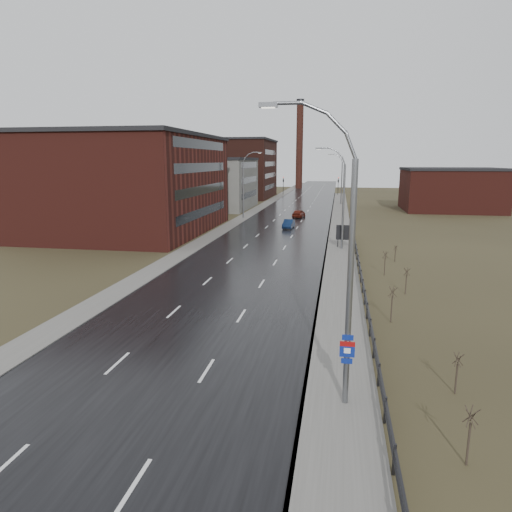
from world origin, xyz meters
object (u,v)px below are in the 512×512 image
at_px(streetlight_main, 342,263).
at_px(car_near, 289,224).
at_px(car_far, 299,214).
at_px(billboard, 345,233).

distance_m(streetlight_main, car_near, 50.37).
xyz_separation_m(car_near, car_far, (0.38, 13.01, 0.10)).
relative_size(streetlight_main, car_far, 2.80).
distance_m(streetlight_main, car_far, 63.16).
bearing_deg(streetlight_main, car_near, 98.49).
bearing_deg(billboard, car_near, 118.52).
relative_size(streetlight_main, billboard, 4.41).
relative_size(billboard, car_far, 0.63).
bearing_deg(car_far, car_near, 95.86).
height_order(billboard, car_near, billboard).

